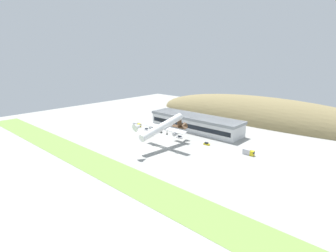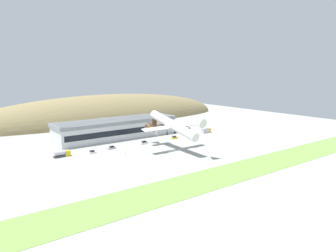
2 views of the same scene
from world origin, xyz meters
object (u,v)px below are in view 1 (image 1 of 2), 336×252
object	(u,v)px
terminal_building	(195,122)
traffic_cone_0	(149,136)
service_car_1	(207,144)
fuel_truck	(248,152)
service_car_0	(179,137)
service_car_3	(160,132)
cargo_airplane	(163,127)
service_car_2	(147,129)
box_truck	(137,125)

from	to	relation	value
terminal_building	traffic_cone_0	distance (m)	37.35
service_car_1	fuel_truck	distance (m)	27.14
service_car_0	fuel_truck	size ratio (longest dim) A/B	0.66
service_car_1	traffic_cone_0	bearing A→B (deg)	-163.30
service_car_3	fuel_truck	distance (m)	67.85
cargo_airplane	service_car_2	bearing A→B (deg)	152.03
cargo_airplane	service_car_0	xyz separation A→B (m)	(-3.81, 20.02, -11.98)
service_car_1	fuel_truck	xyz separation A→B (m)	(27.07, 1.75, 0.86)
cargo_airplane	terminal_building	bearing A→B (deg)	100.06
service_car_1	box_truck	size ratio (longest dim) A/B	0.53
service_car_3	service_car_2	bearing A→B (deg)	-168.42
cargo_airplane	box_truck	size ratio (longest dim) A/B	5.81
service_car_1	fuel_truck	world-z (taller)	fuel_truck
service_car_0	service_car_1	bearing A→B (deg)	1.73
service_car_0	fuel_truck	world-z (taller)	fuel_truck
service_car_0	traffic_cone_0	bearing A→B (deg)	-147.86
cargo_airplane	box_truck	bearing A→B (deg)	156.66
terminal_building	service_car_0	size ratio (longest dim) A/B	17.15
service_car_1	service_car_2	bearing A→B (deg)	-177.39
terminal_building	traffic_cone_0	bearing A→B (deg)	-112.29
service_car_0	traffic_cone_0	world-z (taller)	service_car_0
cargo_airplane	service_car_0	bearing A→B (deg)	100.77
service_car_0	box_truck	size ratio (longest dim) A/B	0.56
terminal_building	traffic_cone_0	size ratio (longest dim) A/B	126.60
cargo_airplane	service_car_2	distance (m)	40.82
service_car_0	box_truck	world-z (taller)	box_truck
terminal_building	service_car_2	distance (m)	36.88
service_car_0	service_car_1	world-z (taller)	service_car_0
terminal_building	service_car_3	distance (m)	27.62
service_car_1	service_car_3	bearing A→B (deg)	-179.98
service_car_1	service_car_3	world-z (taller)	service_car_1
cargo_airplane	fuel_truck	bearing A→B (deg)	26.52
service_car_2	traffic_cone_0	distance (m)	15.95
terminal_building	box_truck	xyz separation A→B (m)	(-40.75, -22.08, -4.87)
service_car_2	service_car_3	bearing A→B (deg)	11.58
cargo_airplane	service_car_1	world-z (taller)	cargo_airplane
terminal_building	service_car_1	distance (m)	34.31
terminal_building	service_car_0	bearing A→B (deg)	-80.56
service_car_1	service_car_3	distance (m)	40.75
box_truck	cargo_airplane	bearing A→B (deg)	-23.34
service_car_1	cargo_airplane	bearing A→B (deg)	-130.82
box_truck	fuel_truck	bearing A→B (deg)	0.95
service_car_2	traffic_cone_0	xyz separation A→B (m)	(12.85, -9.45, -0.33)
cargo_airplane	box_truck	world-z (taller)	cargo_airplane
fuel_truck	terminal_building	bearing A→B (deg)	158.67
service_car_2	fuel_truck	size ratio (longest dim) A/B	0.57
cargo_airplane	traffic_cone_0	bearing A→B (deg)	157.74
cargo_airplane	traffic_cone_0	world-z (taller)	cargo_airplane
service_car_2	fuel_truck	world-z (taller)	fuel_truck
cargo_airplane	fuel_truck	size ratio (longest dim) A/B	6.91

